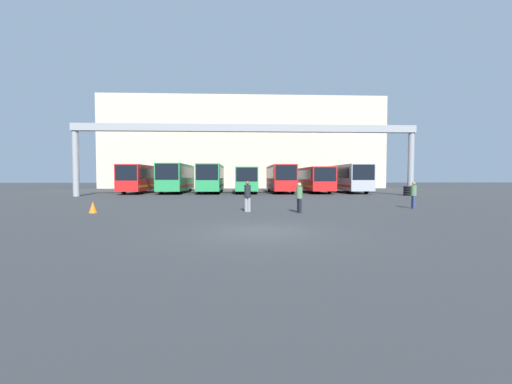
% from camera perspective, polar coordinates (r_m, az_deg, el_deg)
% --- Properties ---
extents(ground_plane, '(200.00, 200.00, 0.00)m').
position_cam_1_polar(ground_plane, '(11.85, 0.91, -6.58)').
color(ground_plane, '#2D3033').
extents(building_backdrop, '(47.28, 12.00, 15.22)m').
position_cam_1_polar(building_backdrop, '(62.11, -2.06, 7.83)').
color(building_backdrop, beige).
rests_on(building_backdrop, ground).
extents(overhead_gantry, '(33.51, 0.80, 6.98)m').
position_cam_1_polar(overhead_gantry, '(33.89, -1.48, 9.45)').
color(overhead_gantry, gray).
rests_on(overhead_gantry, ground).
extents(bus_slot_0, '(2.44, 10.73, 3.20)m').
position_cam_1_polar(bus_slot_0, '(42.54, -18.60, 2.36)').
color(bus_slot_0, red).
rests_on(bus_slot_0, ground).
extents(bus_slot_1, '(2.62, 11.30, 3.35)m').
position_cam_1_polar(bus_slot_1, '(41.89, -13.06, 2.53)').
color(bus_slot_1, '#268C4C').
rests_on(bus_slot_1, ground).
extents(bus_slot_2, '(2.53, 10.24, 3.29)m').
position_cam_1_polar(bus_slot_2, '(40.82, -7.49, 2.53)').
color(bus_slot_2, '#268C4C').
rests_on(bus_slot_2, ground).
extents(bus_slot_3, '(2.45, 10.57, 2.95)m').
position_cam_1_polar(bus_slot_3, '(40.85, -1.70, 2.29)').
color(bus_slot_3, '#268C4C').
rests_on(bus_slot_3, ground).
extents(bus_slot_4, '(2.49, 10.64, 3.23)m').
position_cam_1_polar(bus_slot_4, '(41.17, 4.05, 2.50)').
color(bus_slot_4, red).
rests_on(bus_slot_4, ground).
extents(bus_slot_5, '(2.61, 11.08, 2.99)m').
position_cam_1_polar(bus_slot_5, '(42.07, 9.60, 2.29)').
color(bus_slot_5, red).
rests_on(bus_slot_5, ground).
extents(bus_slot_6, '(2.63, 10.05, 3.29)m').
position_cam_1_polar(bus_slot_6, '(42.65, 15.17, 2.47)').
color(bus_slot_6, '#999EA5').
rests_on(bus_slot_6, ground).
extents(pedestrian_mid_left, '(0.33, 0.33, 1.59)m').
position_cam_1_polar(pedestrian_mid_left, '(22.35, 24.78, -0.35)').
color(pedestrian_mid_left, navy).
rests_on(pedestrian_mid_left, ground).
extents(pedestrian_near_right, '(0.34, 0.34, 1.65)m').
position_cam_1_polar(pedestrian_near_right, '(18.37, -1.42, -0.59)').
color(pedestrian_near_right, gray).
rests_on(pedestrian_near_right, ground).
extents(pedestrian_near_center, '(0.33, 0.33, 1.58)m').
position_cam_1_polar(pedestrian_near_center, '(17.97, 7.23, -0.80)').
color(pedestrian_near_center, black).
rests_on(pedestrian_near_center, ground).
extents(traffic_cone, '(0.41, 0.41, 0.60)m').
position_cam_1_polar(traffic_cone, '(19.74, -25.54, -2.30)').
color(traffic_cone, orange).
rests_on(traffic_cone, ground).
extents(tire_stack, '(1.04, 1.04, 0.96)m').
position_cam_1_polar(tire_stack, '(37.73, 24.10, 0.19)').
color(tire_stack, black).
rests_on(tire_stack, ground).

